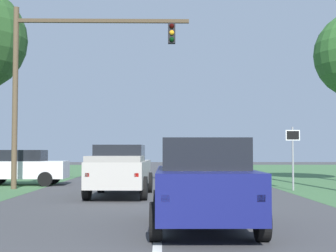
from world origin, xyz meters
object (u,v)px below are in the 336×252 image
at_px(keep_moving_sign, 293,150).
at_px(traffic_light, 61,68).
at_px(red_suv_near, 203,181).
at_px(pickup_truck_lead, 120,170).
at_px(crossing_suv_far, 21,167).

bearing_deg(keep_moving_sign, traffic_light, 174.25).
bearing_deg(red_suv_near, pickup_truck_lead, 107.27).
bearing_deg(crossing_suv_far, keep_moving_sign, -15.50).
xyz_separation_m(pickup_truck_lead, traffic_light, (-2.94, 3.60, 4.32)).
xyz_separation_m(red_suv_near, traffic_light, (-5.31, 11.22, 4.29)).
height_order(keep_moving_sign, crossing_suv_far, keep_moving_sign).
relative_size(red_suv_near, traffic_light, 0.57).
distance_m(red_suv_near, keep_moving_sign, 11.25).
bearing_deg(crossing_suv_far, pickup_truck_lead, -48.69).
bearing_deg(pickup_truck_lead, crossing_suv_far, 131.31).
xyz_separation_m(pickup_truck_lead, crossing_suv_far, (-5.29, 6.01, -0.07)).
height_order(pickup_truck_lead, keep_moving_sign, keep_moving_sign).
distance_m(pickup_truck_lead, traffic_light, 6.35).
distance_m(traffic_light, crossing_suv_far, 5.53).
bearing_deg(keep_moving_sign, pickup_truck_lead, -159.70).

